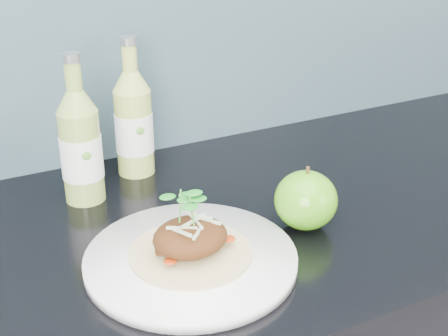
{
  "coord_description": "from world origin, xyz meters",
  "views": [
    {
      "loc": [
        -0.33,
        0.96,
        1.37
      ],
      "look_at": [
        0.03,
        1.66,
        1.0
      ],
      "focal_mm": 50.0,
      "sensor_mm": 36.0,
      "label": 1
    }
  ],
  "objects_px": {
    "cider_bottle_left": "(81,147)",
    "cider_bottle_right": "(134,123)",
    "green_apple": "(306,200)",
    "dinner_plate": "(191,259)"
  },
  "relations": [
    {
      "from": "green_apple",
      "to": "cider_bottle_right",
      "type": "bearing_deg",
      "value": 118.54
    },
    {
      "from": "cider_bottle_right",
      "to": "dinner_plate",
      "type": "bearing_deg",
      "value": -81.11
    },
    {
      "from": "green_apple",
      "to": "cider_bottle_left",
      "type": "height_order",
      "value": "cider_bottle_left"
    },
    {
      "from": "cider_bottle_left",
      "to": "cider_bottle_right",
      "type": "bearing_deg",
      "value": 21.24
    },
    {
      "from": "dinner_plate",
      "to": "cider_bottle_right",
      "type": "height_order",
      "value": "cider_bottle_right"
    },
    {
      "from": "dinner_plate",
      "to": "green_apple",
      "type": "xyz_separation_m",
      "value": [
        0.19,
        0.02,
        0.04
      ]
    },
    {
      "from": "dinner_plate",
      "to": "cider_bottle_left",
      "type": "xyz_separation_m",
      "value": [
        -0.07,
        0.25,
        0.08
      ]
    },
    {
      "from": "green_apple",
      "to": "cider_bottle_left",
      "type": "bearing_deg",
      "value": 138.76
    },
    {
      "from": "cider_bottle_right",
      "to": "cider_bottle_left",
      "type": "bearing_deg",
      "value": -136.43
    },
    {
      "from": "cider_bottle_left",
      "to": "cider_bottle_right",
      "type": "xyz_separation_m",
      "value": [
        0.11,
        0.06,
        0.0
      ]
    }
  ]
}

